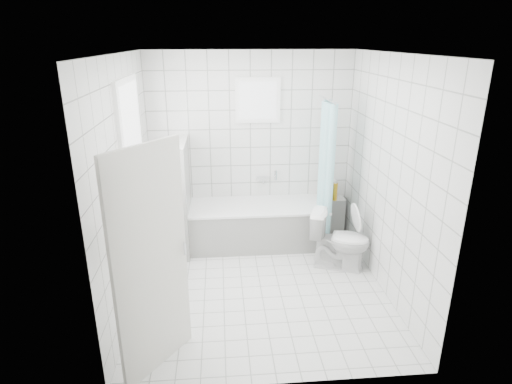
{
  "coord_description": "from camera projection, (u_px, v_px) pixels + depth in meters",
  "views": [
    {
      "loc": [
        -0.42,
        -4.31,
        2.74
      ],
      "look_at": [
        -0.02,
        0.35,
        1.05
      ],
      "focal_mm": 30.0,
      "sensor_mm": 36.0,
      "label": 1
    }
  ],
  "objects": [
    {
      "name": "window_left",
      "position": [
        134.0,
        149.0,
        4.63
      ],
      "size": [
        0.01,
        0.9,
        1.4
      ],
      "primitive_type": "cube",
      "color": "white",
      "rests_on": "wall_left"
    },
    {
      "name": "wall_back",
      "position": [
        251.0,
        147.0,
        5.96
      ],
      "size": [
        2.8,
        0.02,
        2.6
      ],
      "primitive_type": "cube",
      "color": "white",
      "rests_on": "ground"
    },
    {
      "name": "tiled_ledge",
      "position": [
        329.0,
        216.0,
        6.29
      ],
      "size": [
        0.4,
        0.24,
        0.55
      ],
      "primitive_type": "cube",
      "color": "white",
      "rests_on": "ground"
    },
    {
      "name": "curtain_rod",
      "position": [
        327.0,
        100.0,
        5.43
      ],
      "size": [
        0.02,
        0.8,
        0.02
      ],
      "primitive_type": "cylinder",
      "rotation": [
        1.57,
        0.0,
        0.0
      ],
      "color": "silver",
      "rests_on": "wall_back"
    },
    {
      "name": "ledge_bottles",
      "position": [
        332.0,
        191.0,
        6.13
      ],
      "size": [
        0.15,
        0.2,
        0.25
      ],
      "color": "red",
      "rests_on": "tiled_ledge"
    },
    {
      "name": "tub_faucet",
      "position": [
        263.0,
        178.0,
        6.09
      ],
      "size": [
        0.18,
        0.06,
        0.06
      ],
      "primitive_type": "cube",
      "color": "silver",
      "rests_on": "wall_back"
    },
    {
      "name": "window_back",
      "position": [
        258.0,
        101.0,
        5.71
      ],
      "size": [
        0.5,
        0.01,
        0.5
      ],
      "primitive_type": "cube",
      "color": "white",
      "rests_on": "wall_back"
    },
    {
      "name": "ceiling",
      "position": [
        261.0,
        53.0,
        4.12
      ],
      "size": [
        3.0,
        3.0,
        0.0
      ],
      "primitive_type": "plane",
      "rotation": [
        3.14,
        0.0,
        0.0
      ],
      "color": "white",
      "rests_on": "ground"
    },
    {
      "name": "ground",
      "position": [
        260.0,
        286.0,
        5.0
      ],
      "size": [
        3.0,
        3.0,
        0.0
      ],
      "primitive_type": "plane",
      "color": "white",
      "rests_on": "ground"
    },
    {
      "name": "bathtub",
      "position": [
        258.0,
        224.0,
        5.96
      ],
      "size": [
        1.88,
        0.77,
        0.58
      ],
      "color": "white",
      "rests_on": "ground"
    },
    {
      "name": "wall_right",
      "position": [
        388.0,
        178.0,
        4.67
      ],
      "size": [
        0.02,
        3.0,
        2.6
      ],
      "primitive_type": "cube",
      "color": "white",
      "rests_on": "ground"
    },
    {
      "name": "door",
      "position": [
        152.0,
        264.0,
        3.49
      ],
      "size": [
        0.51,
        0.66,
        2.0
      ],
      "primitive_type": "cube",
      "rotation": [
        0.0,
        0.0,
        -0.64
      ],
      "color": "silver",
      "rests_on": "ground"
    },
    {
      "name": "window_sill",
      "position": [
        144.0,
        212.0,
        4.88
      ],
      "size": [
        0.18,
        1.02,
        0.08
      ],
      "primitive_type": "cube",
      "color": "white",
      "rests_on": "wall_left"
    },
    {
      "name": "partition_wall",
      "position": [
        183.0,
        197.0,
        5.68
      ],
      "size": [
        0.15,
        0.85,
        1.5
      ],
      "primitive_type": "cube",
      "color": "white",
      "rests_on": "ground"
    },
    {
      "name": "toilet",
      "position": [
        340.0,
        240.0,
        5.32
      ],
      "size": [
        0.82,
        0.64,
        0.74
      ],
      "primitive_type": "imported",
      "rotation": [
        0.0,
        0.0,
        1.21
      ],
      "color": "white",
      "rests_on": "ground"
    },
    {
      "name": "shower_curtain",
      "position": [
        326.0,
        170.0,
        5.61
      ],
      "size": [
        0.14,
        0.48,
        1.78
      ],
      "primitive_type": null,
      "color": "#43C0C6",
      "rests_on": "curtain_rod"
    },
    {
      "name": "wall_left",
      "position": [
        127.0,
        185.0,
        4.44
      ],
      "size": [
        0.02,
        3.0,
        2.6
      ],
      "primitive_type": "cube",
      "color": "white",
      "rests_on": "ground"
    },
    {
      "name": "wall_front",
      "position": [
        280.0,
        245.0,
        3.15
      ],
      "size": [
        2.8,
        0.02,
        2.6
      ],
      "primitive_type": "cube",
      "color": "white",
      "rests_on": "ground"
    },
    {
      "name": "sill_bottles",
      "position": [
        143.0,
        202.0,
        4.76
      ],
      "size": [
        0.19,
        0.75,
        0.29
      ],
      "color": "#DA54B0",
      "rests_on": "window_sill"
    }
  ]
}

